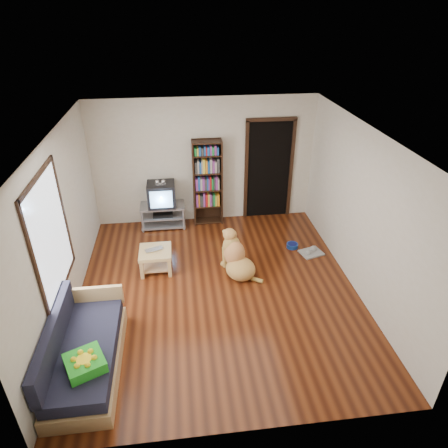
{
  "coord_description": "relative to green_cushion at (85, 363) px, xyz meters",
  "views": [
    {
      "loc": [
        -0.54,
        -5.18,
        4.18
      ],
      "look_at": [
        0.17,
        0.6,
        0.9
      ],
      "focal_mm": 32.0,
      "sensor_mm": 36.0,
      "label": 1
    }
  ],
  "objects": [
    {
      "name": "crt_tv",
      "position": [
        0.85,
        4.03,
        0.25
      ],
      "size": [
        0.55,
        0.52,
        0.58
      ],
      "color": "black",
      "rests_on": "tv_stand"
    },
    {
      "name": "dog",
      "position": [
        2.12,
        2.21,
        -0.2
      ],
      "size": [
        0.7,
        0.88,
        0.8
      ],
      "color": "gold",
      "rests_on": "ground"
    },
    {
      "name": "green_cushion",
      "position": [
        0.0,
        0.0,
        0.0
      ],
      "size": [
        0.56,
        0.56,
        0.14
      ],
      "primitive_type": "cube",
      "rotation": [
        0.0,
        0.0,
        0.43
      ],
      "color": "green",
      "rests_on": "sofa"
    },
    {
      "name": "bookshelf",
      "position": [
        1.8,
        4.1,
        0.51
      ],
      "size": [
        0.6,
        0.3,
        1.8
      ],
      "color": "black",
      "rests_on": "ground"
    },
    {
      "name": "tv_stand",
      "position": [
        0.85,
        4.01,
        -0.22
      ],
      "size": [
        0.9,
        0.45,
        0.5
      ],
      "color": "#99999E",
      "rests_on": "ground"
    },
    {
      "name": "dog_bowl",
      "position": [
        3.32,
        2.86,
        -0.45
      ],
      "size": [
        0.22,
        0.22,
        0.08
      ],
      "primitive_type": "cylinder",
      "color": "navy",
      "rests_on": "ground"
    },
    {
      "name": "laptop",
      "position": [
        0.74,
        2.43,
        -0.08
      ],
      "size": [
        0.36,
        0.3,
        0.02
      ],
      "primitive_type": "imported",
      "rotation": [
        0.0,
        0.0,
        0.37
      ],
      "color": "silver",
      "rests_on": "coffee_table"
    },
    {
      "name": "ground",
      "position": [
        1.75,
        1.76,
        -0.49
      ],
      "size": [
        5.0,
        5.0,
        0.0
      ],
      "primitive_type": "plane",
      "color": "#602810",
      "rests_on": "ground"
    },
    {
      "name": "wall_front",
      "position": [
        1.75,
        -0.74,
        0.81
      ],
      "size": [
        4.5,
        0.0,
        4.5
      ],
      "primitive_type": "plane",
      "rotation": [
        -1.57,
        0.0,
        0.0
      ],
      "color": "beige",
      "rests_on": "ground"
    },
    {
      "name": "wall_right",
      "position": [
        4.0,
        1.76,
        0.81
      ],
      "size": [
        0.0,
        5.0,
        5.0
      ],
      "primitive_type": "plane",
      "rotation": [
        1.57,
        0.0,
        -1.57
      ],
      "color": "beige",
      "rests_on": "ground"
    },
    {
      "name": "ceiling",
      "position": [
        1.75,
        1.76,
        2.11
      ],
      "size": [
        5.0,
        5.0,
        0.0
      ],
      "primitive_type": "plane",
      "rotation": [
        3.14,
        0.0,
        0.0
      ],
      "color": "white",
      "rests_on": "ground"
    },
    {
      "name": "window",
      "position": [
        -0.48,
        1.26,
        1.01
      ],
      "size": [
        0.03,
        1.46,
        1.7
      ],
      "color": "white",
      "rests_on": "wall_left"
    },
    {
      "name": "wall_left",
      "position": [
        -0.5,
        1.76,
        0.81
      ],
      "size": [
        0.0,
        5.0,
        5.0
      ],
      "primitive_type": "plane",
      "rotation": [
        1.57,
        0.0,
        1.57
      ],
      "color": "beige",
      "rests_on": "ground"
    },
    {
      "name": "coffee_table",
      "position": [
        0.74,
        2.46,
        -0.21
      ],
      "size": [
        0.55,
        0.55,
        0.4
      ],
      "color": "tan",
      "rests_on": "ground"
    },
    {
      "name": "sofa",
      "position": [
        -0.12,
        0.38,
        -0.23
      ],
      "size": [
        0.8,
        1.8,
        0.8
      ],
      "color": "tan",
      "rests_on": "ground"
    },
    {
      "name": "grey_rag",
      "position": [
        3.62,
        2.61,
        -0.47
      ],
      "size": [
        0.47,
        0.42,
        0.03
      ],
      "primitive_type": "cube",
      "rotation": [
        0.0,
        0.0,
        0.29
      ],
      "color": "#A3A3A3",
      "rests_on": "ground"
    },
    {
      "name": "doorway",
      "position": [
        3.1,
        4.24,
        0.63
      ],
      "size": [
        1.03,
        0.05,
        2.19
      ],
      "color": "black",
      "rests_on": "wall_back"
    },
    {
      "name": "wall_back",
      "position": [
        1.75,
        4.26,
        0.81
      ],
      "size": [
        4.5,
        0.0,
        4.5
      ],
      "primitive_type": "plane",
      "rotation": [
        1.57,
        0.0,
        0.0
      ],
      "color": "beige",
      "rests_on": "ground"
    }
  ]
}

